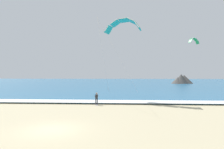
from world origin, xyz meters
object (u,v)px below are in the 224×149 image
(surfboard, at_px, (97,105))
(kitesurfer, at_px, (97,98))
(kite_primary, at_px, (123,24))
(kite_distant, at_px, (194,40))

(surfboard, xyz_separation_m, kitesurfer, (-0.00, 0.02, 0.91))
(kite_primary, distance_m, kite_distant, 26.96)
(kitesurfer, relative_size, kite_primary, 0.13)
(surfboard, relative_size, kite_distant, 0.39)
(surfboard, relative_size, kite_primary, 0.11)
(kite_primary, bearing_deg, kitesurfer, -115.92)
(kite_distant, bearing_deg, surfboard, -129.97)
(kitesurfer, height_order, kite_primary, kite_primary)
(surfboard, bearing_deg, kitesurfer, 98.98)
(surfboard, height_order, kitesurfer, kitesurfer)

